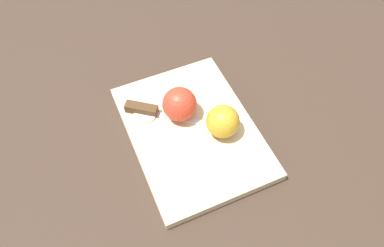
{
  "coord_description": "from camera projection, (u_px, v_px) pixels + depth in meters",
  "views": [
    {
      "loc": [
        -0.4,
        0.17,
        0.67
      ],
      "look_at": [
        0.0,
        0.0,
        0.04
      ],
      "focal_mm": 35.0,
      "sensor_mm": 36.0,
      "label": 1
    }
  ],
  "objects": [
    {
      "name": "ground_plane",
      "position": [
        192.0,
        134.0,
        0.79
      ],
      "size": [
        4.0,
        4.0,
        0.0
      ],
      "primitive_type": "plane",
      "color": "#38281E"
    },
    {
      "name": "cutting_board",
      "position": [
        192.0,
        132.0,
        0.79
      ],
      "size": [
        0.34,
        0.25,
        0.02
      ],
      "color": "#D1B789",
      "rests_on": "ground_plane"
    },
    {
      "name": "apple_half_left",
      "position": [
        223.0,
        121.0,
        0.75
      ],
      "size": [
        0.07,
        0.07,
        0.07
      ],
      "rotation": [
        0.0,
        0.0,
        5.52
      ],
      "color": "gold",
      "rests_on": "cutting_board"
    },
    {
      "name": "apple_half_right",
      "position": [
        179.0,
        104.0,
        0.77
      ],
      "size": [
        0.07,
        0.07,
        0.07
      ],
      "rotation": [
        0.0,
        0.0,
        0.73
      ],
      "color": "red",
      "rests_on": "cutting_board"
    },
    {
      "name": "knife",
      "position": [
        146.0,
        110.0,
        0.79
      ],
      "size": [
        0.11,
        0.14,
        0.02
      ],
      "rotation": [
        0.0,
        0.0,
        -2.2
      ],
      "color": "silver",
      "rests_on": "cutting_board"
    },
    {
      "name": "apple_slice",
      "position": [
        145.0,
        114.0,
        0.8
      ],
      "size": [
        0.05,
        0.05,
        0.0
      ],
      "color": "beige",
      "rests_on": "cutting_board"
    }
  ]
}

